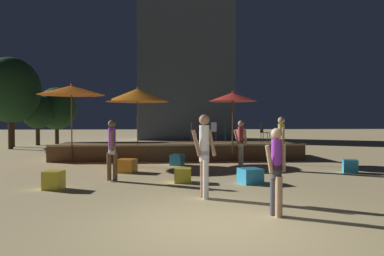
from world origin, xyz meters
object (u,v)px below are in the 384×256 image
(cube_seat_3, at_px, (127,166))
(cube_seat_0, at_px, (350,166))
(frisbee_disc, at_px, (113,181))
(background_tree_0, at_px, (10,90))
(person_2, at_px, (204,151))
(cube_seat_1, at_px, (183,175))
(person_1, at_px, (281,141))
(background_tree_3, at_px, (38,112))
(bistro_chair_3, at_px, (227,130))
(person_0, at_px, (276,170))
(person_4, at_px, (112,148))
(bistro_chair_1, at_px, (213,130))
(patio_umbrella_0, at_px, (233,97))
(bistro_chair_2, at_px, (195,130))
(cube_seat_2, at_px, (177,160))
(background_tree_1, at_px, (57,109))
(cube_seat_5, at_px, (54,180))
(person_3, at_px, (241,142))
(background_tree_2, at_px, (12,96))
(patio_umbrella_1, at_px, (137,95))
(bistro_chair_0, at_px, (263,131))
(cube_seat_4, at_px, (250,176))

(cube_seat_3, bearing_deg, cube_seat_0, -4.71)
(cube_seat_0, bearing_deg, frisbee_disc, -170.78)
(cube_seat_0, bearing_deg, background_tree_0, 144.43)
(cube_seat_0, bearing_deg, person_2, -145.01)
(cube_seat_1, height_order, person_1, person_1)
(cube_seat_3, bearing_deg, person_2, -63.21)
(person_2, distance_m, background_tree_3, 20.43)
(bistro_chair_3, bearing_deg, cube_seat_1, 172.20)
(person_0, relative_size, person_4, 0.92)
(person_2, xyz_separation_m, bistro_chair_1, (1.39, 9.47, 0.22))
(patio_umbrella_0, bearing_deg, bistro_chair_2, 128.88)
(cube_seat_2, height_order, background_tree_1, background_tree_1)
(cube_seat_5, relative_size, frisbee_disc, 2.29)
(frisbee_disc, bearing_deg, person_3, 31.68)
(person_2, bearing_deg, cube_seat_5, -122.68)
(background_tree_2, bearing_deg, person_0, -56.82)
(background_tree_0, height_order, background_tree_1, background_tree_0)
(patio_umbrella_1, bearing_deg, person_3, -31.24)
(cube_seat_0, relative_size, bistro_chair_0, 0.63)
(patio_umbrella_1, distance_m, cube_seat_1, 6.07)
(patio_umbrella_0, relative_size, cube_seat_1, 5.98)
(cube_seat_5, distance_m, person_1, 7.45)
(cube_seat_2, bearing_deg, patio_umbrella_1, 142.22)
(bistro_chair_0, bearing_deg, background_tree_2, 94.01)
(person_2, relative_size, bistro_chair_3, 2.10)
(cube_seat_3, height_order, bistro_chair_2, bistro_chair_2)
(bistro_chair_0, xyz_separation_m, background_tree_1, (-12.23, 11.26, 1.27))
(cube_seat_2, xyz_separation_m, background_tree_2, (-10.35, 10.44, 3.07))
(patio_umbrella_0, xyz_separation_m, bistro_chair_0, (1.57, 1.03, -1.42))
(cube_seat_4, relative_size, person_3, 0.40)
(patio_umbrella_0, xyz_separation_m, cube_seat_5, (-5.63, -5.69, -2.47))
(bistro_chair_3, bearing_deg, bistro_chair_1, 54.62)
(patio_umbrella_1, relative_size, background_tree_1, 0.77)
(person_2, bearing_deg, cube_seat_4, 129.52)
(cube_seat_0, bearing_deg, cube_seat_5, -165.52)
(background_tree_2, bearing_deg, cube_seat_3, -55.06)
(person_1, bearing_deg, cube_seat_1, 31.30)
(frisbee_disc, bearing_deg, person_4, 105.33)
(patio_umbrella_1, height_order, bistro_chair_1, patio_umbrella_1)
(patio_umbrella_1, bearing_deg, person_4, -94.25)
(patio_umbrella_0, height_order, cube_seat_2, patio_umbrella_0)
(person_0, distance_m, bistro_chair_1, 11.11)
(patio_umbrella_0, relative_size, bistro_chair_1, 3.30)
(patio_umbrella_1, bearing_deg, frisbee_disc, -93.94)
(cube_seat_0, distance_m, bistro_chair_0, 4.87)
(cube_seat_5, bearing_deg, frisbee_disc, 39.01)
(bistro_chair_2, relative_size, frisbee_disc, 4.03)
(bistro_chair_2, bearing_deg, background_tree_0, 108.99)
(bistro_chair_0, relative_size, background_tree_0, 0.16)
(cube_seat_3, xyz_separation_m, person_1, (5.27, -0.03, 0.82))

